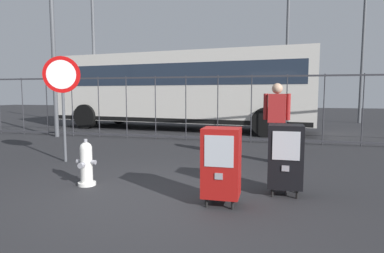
{
  "coord_description": "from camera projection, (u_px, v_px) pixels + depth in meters",
  "views": [
    {
      "loc": [
        1.64,
        -4.12,
        1.47
      ],
      "look_at": [
        0.3,
        1.2,
        0.9
      ],
      "focal_mm": 30.39,
      "sensor_mm": 36.0,
      "label": 1
    }
  ],
  "objects": [
    {
      "name": "newspaper_box_primary",
      "position": [
        221.0,
        162.0,
        4.22
      ],
      "size": [
        0.48,
        0.42,
        1.02
      ],
      "color": "black",
      "rests_on": "ground_plane"
    },
    {
      "name": "street_light_far_right",
      "position": [
        363.0,
        40.0,
        15.52
      ],
      "size": [
        0.32,
        0.32,
        6.87
      ],
      "color": "#4C4F54",
      "rests_on": "ground_plane"
    },
    {
      "name": "fire_hydrant",
      "position": [
        86.0,
        164.0,
        5.15
      ],
      "size": [
        0.33,
        0.32,
        0.75
      ],
      "color": "silver",
      "rests_on": "ground_plane"
    },
    {
      "name": "ground_plane",
      "position": [
        150.0,
        199.0,
        4.52
      ],
      "size": [
        60.0,
        60.0,
        0.0
      ],
      "primitive_type": "plane",
      "color": "#262628"
    },
    {
      "name": "fence_barrier",
      "position": [
        218.0,
        108.0,
        9.81
      ],
      "size": [
        18.03,
        0.04,
        2.0
      ],
      "color": "#2D2D33",
      "rests_on": "ground_plane"
    },
    {
      "name": "stop_sign",
      "position": [
        62.0,
        87.0,
        6.79
      ],
      "size": [
        0.71,
        0.31,
        2.23
      ],
      "color": "#4C4F54",
      "rests_on": "ground_plane"
    },
    {
      "name": "newspaper_box_secondary",
      "position": [
        285.0,
        156.0,
        4.64
      ],
      "size": [
        0.48,
        0.42,
        1.02
      ],
      "color": "black",
      "rests_on": "ground_plane"
    },
    {
      "name": "street_light_near_left",
      "position": [
        93.0,
        27.0,
        14.01
      ],
      "size": [
        0.32,
        0.32,
        7.47
      ],
      "color": "#4C4F54",
      "rests_on": "ground_plane"
    },
    {
      "name": "street_light_far_left",
      "position": [
        287.0,
        39.0,
        14.19
      ],
      "size": [
        0.32,
        0.32,
        6.51
      ],
      "color": "#4C4F54",
      "rests_on": "ground_plane"
    },
    {
      "name": "pedestrian",
      "position": [
        277.0,
        118.0,
        6.81
      ],
      "size": [
        0.55,
        0.22,
        1.67
      ],
      "color": "#382D51",
      "rests_on": "ground_plane"
    },
    {
      "name": "bus_near",
      "position": [
        179.0,
        87.0,
        13.14
      ],
      "size": [
        10.72,
        3.71,
        3.0
      ],
      "rotation": [
        0.0,
        0.0,
        -0.11
      ],
      "color": "beige",
      "rests_on": "ground_plane"
    }
  ]
}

